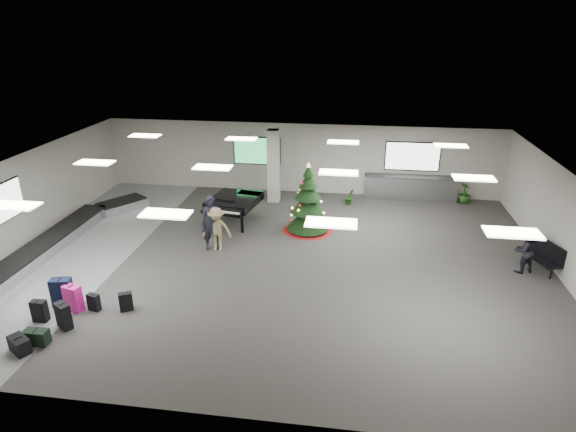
# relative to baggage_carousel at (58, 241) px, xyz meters

# --- Properties ---
(ground) EXTENTS (18.00, 18.00, 0.00)m
(ground) POSITION_rel_baggage_carousel_xyz_m (7.84, 0.08, -0.21)
(ground) COLOR #383633
(ground) RESTS_ON ground
(room_envelope) EXTENTS (18.02, 14.02, 3.21)m
(room_envelope) POSITION_rel_baggage_carousel_xyz_m (7.46, 0.75, 2.12)
(room_envelope) COLOR #A6A198
(room_envelope) RESTS_ON ground
(baggage_carousel) EXTENTS (2.28, 9.71, 0.43)m
(baggage_carousel) POSITION_rel_baggage_carousel_xyz_m (0.00, 0.00, 0.00)
(baggage_carousel) COLOR silver
(baggage_carousel) RESTS_ON ground
(service_counter) EXTENTS (4.05, 0.65, 1.08)m
(service_counter) POSITION_rel_baggage_carousel_xyz_m (12.84, 6.73, 0.33)
(service_counter) COLOR silver
(service_counter) RESTS_ON ground
(suitcase_0) EXTENTS (0.40, 0.23, 0.63)m
(suitcase_0) POSITION_rel_baggage_carousel_xyz_m (2.20, -4.33, 0.09)
(suitcase_0) COLOR black
(suitcase_0) RESTS_ON ground
(suitcase_1) EXTENTS (0.51, 0.44, 0.72)m
(suitcase_1) POSITION_rel_baggage_carousel_xyz_m (3.01, -4.51, 0.14)
(suitcase_1) COLOR black
(suitcase_1) RESTS_ON ground
(pink_suitcase) EXTENTS (0.53, 0.39, 0.77)m
(pink_suitcase) POSITION_rel_baggage_carousel_xyz_m (2.81, -3.72, 0.16)
(pink_suitcase) COLOR #EF1F96
(pink_suitcase) RESTS_ON ground
(suitcase_3) EXTENTS (0.41, 0.33, 0.55)m
(suitcase_3) POSITION_rel_baggage_carousel_xyz_m (4.24, -3.51, 0.06)
(suitcase_3) COLOR black
(suitcase_3) RESTS_ON ground
(navy_suitcase) EXTENTS (0.59, 0.41, 0.86)m
(navy_suitcase) POSITION_rel_baggage_carousel_xyz_m (2.38, -3.54, 0.21)
(navy_suitcase) COLOR black
(navy_suitcase) RESTS_ON ground
(green_duffel) EXTENTS (0.60, 0.31, 0.41)m
(green_duffel) POSITION_rel_baggage_carousel_xyz_m (2.71, -5.25, -0.02)
(green_duffel) COLOR black
(green_duffel) RESTS_ON ground
(suitcase_7) EXTENTS (0.38, 0.26, 0.51)m
(suitcase_7) POSITION_rel_baggage_carousel_xyz_m (3.36, -3.64, 0.03)
(suitcase_7) COLOR black
(suitcase_7) RESTS_ON ground
(black_duffel) EXTENTS (0.68, 0.60, 0.41)m
(black_duffel) POSITION_rel_baggage_carousel_xyz_m (2.49, -5.59, -0.02)
(black_duffel) COLOR black
(black_duffel) RESTS_ON ground
(christmas_tree) EXTENTS (1.90, 1.90, 2.71)m
(christmas_tree) POSITION_rel_baggage_carousel_xyz_m (8.66, 2.64, 0.71)
(christmas_tree) COLOR maroon
(christmas_tree) RESTS_ON ground
(grand_piano) EXTENTS (2.04, 2.46, 1.26)m
(grand_piano) POSITION_rel_baggage_carousel_xyz_m (5.70, 2.91, 0.68)
(grand_piano) COLOR black
(grand_piano) RESTS_ON ground
(bench) EXTENTS (1.02, 1.66, 1.00)m
(bench) POSITION_rel_baggage_carousel_xyz_m (16.45, 0.57, 0.35)
(bench) COLOR black
(bench) RESTS_ON ground
(traveler_a) EXTENTS (0.84, 0.70, 1.97)m
(traveler_a) POSITION_rel_baggage_carousel_xyz_m (5.51, 0.60, 0.77)
(traveler_a) COLOR black
(traveler_a) RESTS_ON ground
(traveler_b) EXTENTS (1.06, 0.65, 1.59)m
(traveler_b) POSITION_rel_baggage_carousel_xyz_m (5.72, 0.50, 0.58)
(traveler_b) COLOR #8B7E56
(traveler_b) RESTS_ON ground
(traveler_bench) EXTENTS (0.89, 0.80, 1.51)m
(traveler_bench) POSITION_rel_baggage_carousel_xyz_m (15.76, 0.34, 0.54)
(traveler_bench) COLOR black
(traveler_bench) RESTS_ON ground
(potted_plant_left) EXTENTS (0.52, 0.49, 0.75)m
(potted_plant_left) POSITION_rel_baggage_carousel_xyz_m (10.18, 5.64, 0.16)
(potted_plant_left) COLOR #123913
(potted_plant_left) RESTS_ON ground
(potted_plant_right) EXTENTS (0.72, 0.72, 0.91)m
(potted_plant_right) POSITION_rel_baggage_carousel_xyz_m (15.19, 6.58, 0.24)
(potted_plant_right) COLOR #123913
(potted_plant_right) RESTS_ON ground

